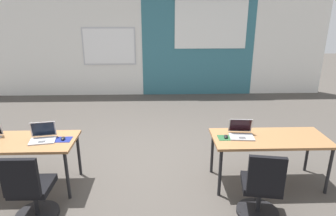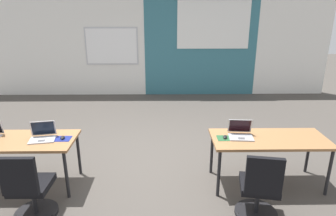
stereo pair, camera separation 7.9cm
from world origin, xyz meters
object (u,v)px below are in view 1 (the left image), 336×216
object	(u,v)px
desk_near_right	(269,141)
chair_near_left_inner	(31,193)
laptop_near_right_inner	(241,133)
laptop_near_left_inner	(43,136)
chair_near_right_inner	(261,191)
desk_near_left	(16,145)
mouse_near_right_inner	(226,136)
mouse_near_left_inner	(63,138)

from	to	relation	value
desk_near_right	chair_near_left_inner	xyz separation A→B (m)	(-3.06, -0.72, -0.28)
chair_near_left_inner	laptop_near_right_inner	world-z (taller)	laptop_near_right_inner
laptop_near_left_inner	chair_near_right_inner	size ratio (longest dim) A/B	0.40
desk_near_right	desk_near_left	bearing A→B (deg)	180.00
desk_near_left	laptop_near_right_inner	size ratio (longest dim) A/B	4.52
laptop_near_right_inner	chair_near_left_inner	bearing A→B (deg)	-159.07
laptop_near_left_inner	mouse_near_right_inner	distance (m)	2.51
desk_near_right	chair_near_right_inner	size ratio (longest dim) A/B	1.74
mouse_near_left_inner	laptop_near_right_inner	size ratio (longest dim) A/B	0.30
desk_near_left	laptop_near_right_inner	xyz separation A→B (m)	(3.10, 0.05, 0.11)
chair_near_left_inner	laptop_near_left_inner	bearing A→B (deg)	-83.54
desk_near_left	laptop_near_left_inner	bearing A→B (deg)	2.29
desk_near_left	desk_near_right	distance (m)	3.50
laptop_near_left_inner	chair_near_right_inner	world-z (taller)	laptop_near_left_inner
desk_near_left	chair_near_right_inner	distance (m)	3.26
laptop_near_left_inner	chair_near_right_inner	xyz separation A→B (m)	(2.79, -0.78, -0.39)
chair_near_left_inner	chair_near_right_inner	world-z (taller)	same
mouse_near_left_inner	laptop_near_left_inner	bearing A→B (deg)	179.56
mouse_near_left_inner	mouse_near_right_inner	xyz separation A→B (m)	(2.24, -0.01, 0.00)
desk_near_left	chair_near_left_inner	distance (m)	0.89
chair_near_left_inner	mouse_near_right_inner	bearing A→B (deg)	-163.15
desk_near_left	desk_near_right	xyz separation A→B (m)	(3.50, 0.00, 0.00)
laptop_near_right_inner	mouse_near_left_inner	bearing A→B (deg)	-174.29
mouse_near_left_inner	chair_near_left_inner	size ratio (longest dim) A/B	0.12
mouse_near_right_inner	chair_near_right_inner	size ratio (longest dim) A/B	0.12
laptop_near_right_inner	chair_near_right_inner	size ratio (longest dim) A/B	0.38
desk_near_right	mouse_near_left_inner	xyz separation A→B (m)	(-2.86, 0.01, 0.08)
laptop_near_right_inner	desk_near_right	bearing A→B (deg)	-3.03
desk_near_right	chair_near_left_inner	world-z (taller)	chair_near_left_inner
laptop_near_right_inner	desk_near_left	bearing A→B (deg)	-174.26
desk_near_right	laptop_near_left_inner	distance (m)	3.14
laptop_near_right_inner	chair_near_right_inner	distance (m)	0.91
chair_near_right_inner	laptop_near_right_inner	bearing A→B (deg)	-76.01
laptop_near_left_inner	chair_near_right_inner	bearing A→B (deg)	-25.54
mouse_near_right_inner	laptop_near_left_inner	bearing A→B (deg)	179.64
laptop_near_left_inner	mouse_near_right_inner	size ratio (longest dim) A/B	3.33
chair_near_left_inner	mouse_near_right_inner	distance (m)	2.57
mouse_near_left_inner	laptop_near_right_inner	distance (m)	2.47
laptop_near_left_inner	laptop_near_right_inner	xyz separation A→B (m)	(2.74, 0.04, -0.00)
mouse_near_left_inner	chair_near_right_inner	distance (m)	2.66
desk_near_left	mouse_near_left_inner	xyz separation A→B (m)	(0.64, 0.01, 0.08)
chair_near_right_inner	chair_near_left_inner	bearing A→B (deg)	9.54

